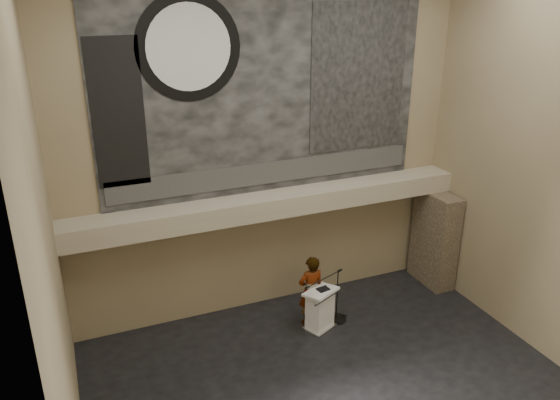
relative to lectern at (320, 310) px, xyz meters
name	(u,v)px	position (x,y,z in m)	size (l,w,h in m)	color
floor	(339,395)	(-0.67, -2.27, -0.55)	(10.00, 10.00, 0.00)	black
wall_back	(267,148)	(-0.67, 1.73, 3.70)	(10.00, 0.02, 8.50)	#806F51
wall_front	(517,328)	(-0.67, -6.27, 3.70)	(10.00, 0.02, 8.50)	#806F51
wall_left	(49,257)	(-5.67, -2.27, 3.70)	(0.02, 8.00, 8.50)	#806F51
wall_right	(556,172)	(4.33, -2.27, 3.70)	(0.02, 8.00, 8.50)	#806F51
soffit	(274,204)	(-0.67, 1.33, 2.40)	(10.00, 0.80, 0.50)	gray
sprinkler_left	(212,225)	(-2.27, 1.28, 2.12)	(0.04, 0.04, 0.06)	#B2893D
sprinkler_right	(343,204)	(1.23, 1.28, 2.12)	(0.04, 0.04, 0.06)	#B2893D
banner	(267,89)	(-0.67, 1.70, 5.15)	(8.00, 0.05, 5.00)	black
banner_text_strip	(269,173)	(-0.67, 1.66, 3.10)	(7.76, 0.02, 0.55)	#2F2F2F
banner_clock_rim	(189,48)	(-2.47, 1.66, 6.15)	(2.30, 2.30, 0.02)	black
banner_clock_face	(189,48)	(-2.47, 1.64, 6.15)	(1.84, 1.84, 0.02)	silver
banner_building_print	(359,78)	(1.73, 1.66, 5.25)	(2.60, 0.02, 3.60)	black
banner_brick_print	(118,114)	(-4.07, 1.66, 4.85)	(1.10, 0.02, 3.20)	black
stone_pier	(435,238)	(3.98, 0.88, 0.80)	(0.60, 1.40, 2.70)	#413628
lectern	(320,310)	(0.00, 0.00, 0.00)	(0.96, 0.85, 1.14)	silver
binder	(323,289)	(0.06, -0.02, 0.56)	(0.29, 0.23, 0.04)	black
papers	(316,292)	(-0.14, -0.04, 0.55)	(0.19, 0.26, 0.01)	white
speaker_person	(311,291)	(-0.10, 0.32, 0.38)	(0.68, 0.45, 1.86)	white
mic_stand	(335,313)	(0.54, 0.19, -0.35)	(1.35, 0.69, 1.43)	black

